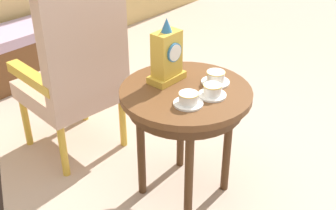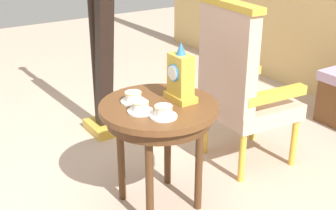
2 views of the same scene
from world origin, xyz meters
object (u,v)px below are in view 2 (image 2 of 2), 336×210
mantel_clock (180,77)px  harp (101,44)px  teacup_left (133,98)px  armchair (240,83)px  teacup_right (140,107)px  side_table (159,118)px  teacup_center (163,112)px

mantel_clock → harp: 1.06m
teacup_left → armchair: (-0.02, 0.81, -0.09)m
teacup_right → harp: harp is taller
teacup_left → teacup_right: 0.14m
teacup_left → harp: 0.98m
mantel_clock → armchair: bearing=103.7°
armchair → teacup_left: bearing=-88.4°
side_table → teacup_right: bearing=-75.7°
teacup_right → teacup_center: teacup_center is taller
teacup_left → harp: (-0.94, 0.25, 0.05)m
side_table → teacup_left: 0.18m
teacup_right → side_table: bearing=104.3°
armchair → side_table: bearing=-79.8°
teacup_center → harp: 1.22m
mantel_clock → side_table: bearing=-94.9°
side_table → harp: harp is taller
side_table → harp: size_ratio=0.37×
harp → armchair: bearing=31.3°
mantel_clock → harp: (-1.06, 0.02, -0.05)m
mantel_clock → armchair: armchair is taller
teacup_right → mantel_clock: bearing=94.8°
teacup_center → armchair: armchair is taller
teacup_center → harp: bearing=169.7°
teacup_right → armchair: armchair is taller
side_table → teacup_left: size_ratio=4.70×
teacup_right → armchair: size_ratio=0.12×
side_table → armchair: 0.72m
side_table → armchair: (-0.13, 0.71, 0.02)m
side_table → teacup_center: bearing=-23.7°
teacup_left → mantel_clock: 0.29m
teacup_left → teacup_right: same height
teacup_left → mantel_clock: (0.12, 0.24, 0.11)m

